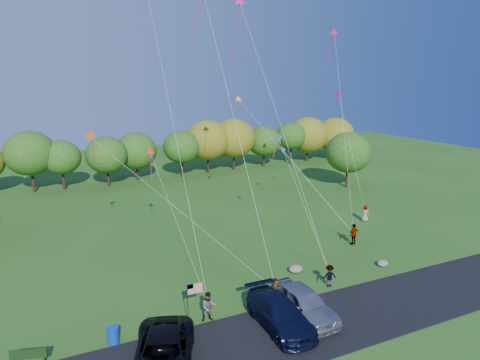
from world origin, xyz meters
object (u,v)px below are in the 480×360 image
object	(u,v)px
minivan_navy	(280,313)
minivan_silver	(303,302)
flyer_c	(329,276)
trash_barrel	(113,336)
flyer_d	(354,234)
flyer_e	(365,213)
minivan_dark	(163,356)
park_bench	(28,356)
flyer_b	(209,307)
flyer_a	(276,291)

from	to	relation	value
minivan_navy	minivan_silver	distance (m)	1.89
flyer_c	trash_barrel	world-z (taller)	flyer_c
flyer_d	minivan_navy	bearing A→B (deg)	27.61
flyer_d	flyer_e	world-z (taller)	flyer_d
minivan_dark	flyer_c	bearing A→B (deg)	36.66
minivan_silver	flyer_c	bearing A→B (deg)	30.66
park_bench	flyer_c	bearing A→B (deg)	18.08
park_bench	trash_barrel	xyz separation A→B (m)	(4.22, 0.10, -0.04)
minivan_dark	minivan_silver	xyz separation A→B (m)	(9.12, 1.35, 0.04)
minivan_dark	park_bench	xyz separation A→B (m)	(-6.11, 3.43, -0.42)
flyer_b	flyer_e	world-z (taller)	flyer_b
flyer_b	minivan_navy	bearing A→B (deg)	-22.84
minivan_silver	flyer_d	bearing A→B (deg)	34.39
minivan_dark	flyer_d	world-z (taller)	flyer_d
minivan_navy	flyer_b	distance (m)	4.28
minivan_dark	flyer_a	size ratio (longest dim) A/B	3.54
flyer_b	park_bench	distance (m)	9.86
flyer_d	flyer_e	size ratio (longest dim) A/B	1.10
minivan_dark	flyer_e	size ratio (longest dim) A/B	3.71
minivan_navy	flyer_d	distance (m)	15.07
flyer_c	minivan_dark	bearing A→B (deg)	31.18
flyer_e	trash_barrel	bearing A→B (deg)	64.88
park_bench	minivan_dark	bearing A→B (deg)	-12.74
minivan_dark	trash_barrel	distance (m)	4.03
minivan_silver	park_bench	bearing A→B (deg)	169.23
minivan_navy	flyer_b	world-z (taller)	flyer_b
minivan_dark	flyer_b	xyz separation A→B (m)	(3.74, 3.43, -0.02)
minivan_navy	flyer_a	size ratio (longest dim) A/B	3.17
flyer_d	park_bench	bearing A→B (deg)	6.61
flyer_d	flyer_e	xyz separation A→B (m)	(5.21, 4.49, -0.09)
minivan_silver	flyer_a	distance (m)	2.21
minivan_silver	flyer_e	distance (m)	20.23
minivan_navy	flyer_c	distance (m)	6.46
park_bench	trash_barrel	world-z (taller)	park_bench
minivan_dark	flyer_a	xyz separation A→B (m)	(8.39, 3.43, -0.05)
minivan_dark	minivan_navy	distance (m)	7.34
minivan_dark	flyer_e	bearing A→B (deg)	49.03
flyer_b	trash_barrel	bearing A→B (deg)	-169.29
minivan_dark	minivan_navy	size ratio (longest dim) A/B	1.12
flyer_b	flyer_e	distance (m)	23.67
flyer_a	flyer_c	world-z (taller)	flyer_a
flyer_b	minivan_silver	bearing A→B (deg)	-9.48
minivan_dark	flyer_c	world-z (taller)	minivan_dark
minivan_silver	flyer_b	world-z (taller)	minivan_silver
minivan_silver	trash_barrel	world-z (taller)	minivan_silver
park_bench	flyer_e	bearing A→B (deg)	35.25
flyer_a	flyer_b	size ratio (longest dim) A/B	0.98
flyer_a	flyer_d	distance (m)	12.85
flyer_d	flyer_a	bearing A→B (deg)	21.45
park_bench	trash_barrel	size ratio (longest dim) A/B	1.79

